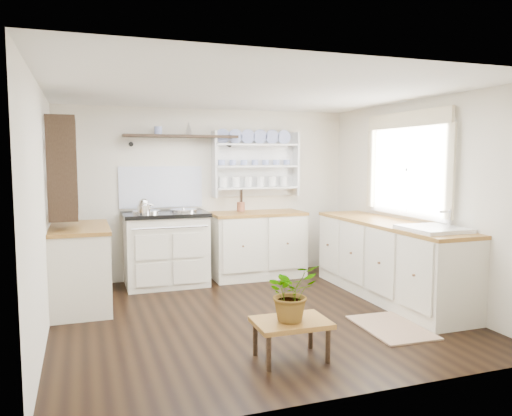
% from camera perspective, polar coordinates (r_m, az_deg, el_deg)
% --- Properties ---
extents(floor, '(4.00, 3.80, 0.01)m').
position_cam_1_polar(floor, '(5.32, -0.20, -12.16)').
color(floor, black).
rests_on(floor, ground).
extents(wall_back, '(4.00, 0.02, 2.30)m').
position_cam_1_polar(wall_back, '(6.91, -5.38, 1.68)').
color(wall_back, silver).
rests_on(wall_back, ground).
extents(wall_right, '(0.02, 3.80, 2.30)m').
position_cam_1_polar(wall_right, '(6.04, 18.01, 0.84)').
color(wall_right, silver).
rests_on(wall_right, ground).
extents(wall_left, '(0.02, 3.80, 2.30)m').
position_cam_1_polar(wall_left, '(4.82, -23.27, -0.52)').
color(wall_left, silver).
rests_on(wall_left, ground).
extents(ceiling, '(4.00, 3.80, 0.01)m').
position_cam_1_polar(ceiling, '(5.11, -0.21, 13.20)').
color(ceiling, white).
rests_on(ceiling, wall_back).
extents(window, '(0.08, 1.55, 1.22)m').
position_cam_1_polar(window, '(6.12, 16.90, 4.82)').
color(window, white).
rests_on(window, wall_right).
extents(aga_cooker, '(1.06, 0.74, 0.98)m').
position_cam_1_polar(aga_cooker, '(6.54, -10.26, -4.52)').
color(aga_cooker, beige).
rests_on(aga_cooker, floor).
extents(back_cabinets, '(1.27, 0.63, 0.90)m').
position_cam_1_polar(back_cabinets, '(6.88, 0.15, -4.10)').
color(back_cabinets, beige).
rests_on(back_cabinets, floor).
extents(right_cabinets, '(0.62, 2.43, 0.90)m').
position_cam_1_polar(right_cabinets, '(6.05, 14.96, -5.68)').
color(right_cabinets, beige).
rests_on(right_cabinets, floor).
extents(belfast_sink, '(0.55, 0.60, 0.45)m').
position_cam_1_polar(belfast_sink, '(5.39, 19.55, -3.51)').
color(belfast_sink, white).
rests_on(belfast_sink, right_cabinets).
extents(left_cabinets, '(0.62, 1.13, 0.90)m').
position_cam_1_polar(left_cabinets, '(5.81, -19.43, -6.28)').
color(left_cabinets, beige).
rests_on(left_cabinets, floor).
extents(plate_rack, '(1.20, 0.22, 0.90)m').
position_cam_1_polar(plate_rack, '(7.04, -0.18, 5.09)').
color(plate_rack, white).
rests_on(plate_rack, wall_back).
extents(high_shelf, '(1.50, 0.29, 0.16)m').
position_cam_1_polar(high_shelf, '(6.69, -8.54, 8.01)').
color(high_shelf, black).
rests_on(high_shelf, wall_back).
extents(left_shelving, '(0.28, 0.80, 1.05)m').
position_cam_1_polar(left_shelving, '(5.69, -21.21, 4.48)').
color(left_shelving, black).
rests_on(left_shelving, wall_left).
extents(kettle, '(0.17, 0.17, 0.20)m').
position_cam_1_polar(kettle, '(6.31, -12.69, 0.10)').
color(kettle, silver).
rests_on(kettle, aga_cooker).
extents(utensil_crock, '(0.11, 0.11, 0.13)m').
position_cam_1_polar(utensil_crock, '(6.82, -1.74, 0.15)').
color(utensil_crock, brown).
rests_on(utensil_crock, back_cabinets).
extents(center_table, '(0.61, 0.44, 0.33)m').
position_cam_1_polar(center_table, '(4.17, 4.03, -13.24)').
color(center_table, brown).
rests_on(center_table, floor).
extents(potted_plant, '(0.49, 0.44, 0.46)m').
position_cam_1_polar(potted_plant, '(4.09, 4.05, -9.57)').
color(potted_plant, '#3F7233').
rests_on(potted_plant, center_table).
extents(floor_rug, '(0.58, 0.87, 0.02)m').
position_cam_1_polar(floor_rug, '(5.12, 15.21, -13.03)').
color(floor_rug, '#87614E').
rests_on(floor_rug, floor).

